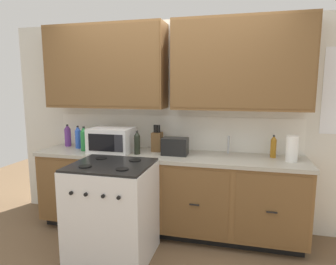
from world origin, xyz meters
The scene contains 14 objects.
ground_plane centered at (0.00, 0.00, 0.00)m, with size 8.00×8.00×0.00m, color brown.
wall_unit centered at (0.00, 0.50, 1.65)m, with size 4.17×0.40×2.42m.
counter_run centered at (0.00, 0.30, 0.47)m, with size 3.00×0.64×0.91m.
stove_range centered at (-0.38, -0.33, 0.47)m, with size 0.76×0.68×0.95m.
microwave centered at (-0.64, 0.26, 1.05)m, with size 0.48×0.37×0.28m.
toaster centered at (0.10, 0.29, 1.01)m, with size 0.28×0.18×0.19m.
knife_block centered at (-0.14, 0.43, 1.03)m, with size 0.11×0.14×0.31m.
sink_faucet centered at (0.67, 0.51, 1.01)m, with size 0.02×0.02×0.20m, color #B2B5BA.
paper_towel_roll centered at (1.30, 0.29, 1.04)m, with size 0.12×0.12×0.26m, color white.
bottle_green centered at (-0.98, 0.24, 1.05)m, with size 0.08×0.08×0.29m.
bottle_violet centered at (-1.32, 0.43, 1.05)m, with size 0.08×0.08×0.28m.
bottle_blue centered at (-1.13, 0.35, 1.05)m, with size 0.07×0.07×0.28m.
bottle_amber centered at (1.14, 0.42, 1.03)m, with size 0.06×0.06×0.24m.
bottle_dark centered at (-0.32, 0.22, 1.04)m, with size 0.07×0.07×0.26m.
Camera 1 is at (0.79, -2.79, 1.66)m, focal length 31.21 mm.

